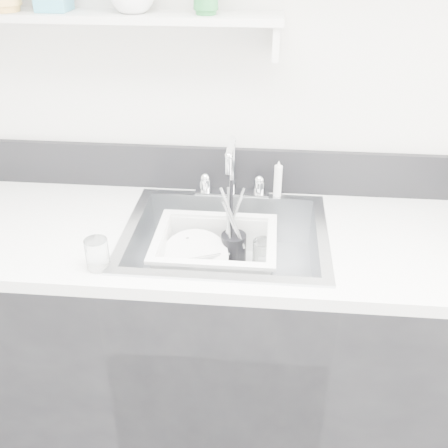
# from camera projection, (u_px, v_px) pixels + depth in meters

# --- Properties ---
(room_shell) EXTENTS (3.50, 3.00, 2.60)m
(room_shell) POSITION_uv_depth(u_px,v_px,m) (160.00, 20.00, 0.57)
(room_shell) COLOR silver
(room_shell) RESTS_ON ground
(counter_run) EXTENTS (3.20, 0.62, 0.92)m
(counter_run) POSITION_uv_depth(u_px,v_px,m) (225.00, 341.00, 1.88)
(counter_run) COLOR black
(counter_run) RESTS_ON ground
(backsplash) EXTENTS (3.20, 0.02, 0.16)m
(backsplash) POSITION_uv_depth(u_px,v_px,m) (233.00, 170.00, 1.86)
(backsplash) COLOR black
(backsplash) RESTS_ON counter_run
(sink) EXTENTS (0.64, 0.52, 0.20)m
(sink) POSITION_uv_depth(u_px,v_px,m) (225.00, 256.00, 1.69)
(sink) COLOR silver
(sink) RESTS_ON counter_run
(faucet) EXTENTS (0.26, 0.18, 0.23)m
(faucet) POSITION_uv_depth(u_px,v_px,m) (232.00, 181.00, 1.83)
(faucet) COLOR silver
(faucet) RESTS_ON counter_run
(side_sprayer) EXTENTS (0.03, 0.03, 0.14)m
(side_sprayer) POSITION_uv_depth(u_px,v_px,m) (278.00, 179.00, 1.82)
(side_sprayer) COLOR white
(side_sprayer) RESTS_ON counter_run
(wall_shelf) EXTENTS (1.00, 0.16, 0.12)m
(wall_shelf) POSITION_uv_depth(u_px,v_px,m) (117.00, 19.00, 1.57)
(wall_shelf) COLOR silver
(wall_shelf) RESTS_ON room_shell
(wash_tub) EXTENTS (0.42, 0.36, 0.15)m
(wash_tub) POSITION_uv_depth(u_px,v_px,m) (215.00, 256.00, 1.70)
(wash_tub) COLOR white
(wash_tub) RESTS_ON sink
(plate_stack) EXTENTS (0.27, 0.26, 0.11)m
(plate_stack) POSITION_uv_depth(u_px,v_px,m) (197.00, 265.00, 1.71)
(plate_stack) COLOR white
(plate_stack) RESTS_ON wash_tub
(utensil_cup) EXTENTS (0.08, 0.08, 0.28)m
(utensil_cup) POSITION_uv_depth(u_px,v_px,m) (233.00, 246.00, 1.75)
(utensil_cup) COLOR black
(utensil_cup) RESTS_ON wash_tub
(ladle) EXTENTS (0.25, 0.28, 0.08)m
(ladle) POSITION_uv_depth(u_px,v_px,m) (199.00, 259.00, 1.72)
(ladle) COLOR silver
(ladle) RESTS_ON wash_tub
(tumbler_in_tub) EXTENTS (0.09, 0.09, 0.10)m
(tumbler_in_tub) POSITION_uv_depth(u_px,v_px,m) (263.00, 255.00, 1.72)
(tumbler_in_tub) COLOR white
(tumbler_in_tub) RESTS_ON wash_tub
(tumbler_counter) EXTENTS (0.08, 0.08, 0.09)m
(tumbler_counter) POSITION_uv_depth(u_px,v_px,m) (97.00, 254.00, 1.46)
(tumbler_counter) COLOR white
(tumbler_counter) RESTS_ON counter_run
(bowl_small) EXTENTS (0.14, 0.14, 0.04)m
(bowl_small) POSITION_uv_depth(u_px,v_px,m) (254.00, 286.00, 1.63)
(bowl_small) COLOR white
(bowl_small) RESTS_ON wash_tub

